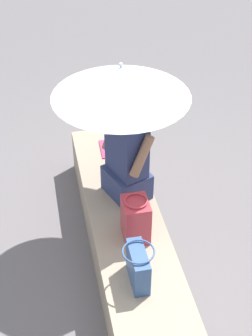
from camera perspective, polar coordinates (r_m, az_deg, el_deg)
ground_plane at (r=4.00m, az=-0.09°, el=-9.77°), size 14.00×14.00×0.00m
stone_bench at (r=3.85m, az=-0.09°, el=-7.73°), size 2.46×0.54×0.40m
person_seated at (r=3.67m, az=0.09°, el=1.72°), size 0.51×0.38×0.90m
parasol at (r=3.34m, az=-0.60°, el=10.08°), size 0.97×0.97×1.14m
handbag_black at (r=3.18m, az=1.43°, el=-11.38°), size 0.28×0.21×0.28m
tote_bag_canvas at (r=3.44m, az=1.14°, el=-6.01°), size 0.22×0.18×0.35m
magazine at (r=4.39m, az=-1.68°, el=2.30°), size 0.29×0.21×0.01m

